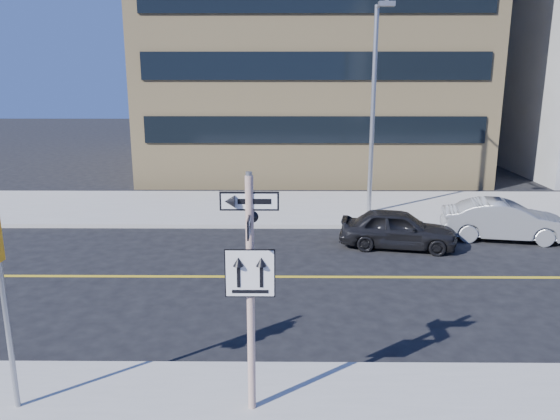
{
  "coord_description": "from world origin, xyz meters",
  "views": [
    {
      "loc": [
        0.54,
        -10.67,
        5.66
      ],
      "look_at": [
        0.42,
        4.0,
        1.98
      ],
      "focal_mm": 35.0,
      "sensor_mm": 36.0,
      "label": 1
    }
  ],
  "objects_px": {
    "parked_car_a": "(398,229)",
    "parked_car_b": "(504,220)",
    "sign_pole": "(250,281)",
    "streetlight_a": "(374,98)"
  },
  "relations": [
    {
      "from": "sign_pole",
      "to": "parked_car_a",
      "type": "bearing_deg",
      "value": 65.04
    },
    {
      "from": "sign_pole",
      "to": "parked_car_a",
      "type": "height_order",
      "value": "sign_pole"
    },
    {
      "from": "sign_pole",
      "to": "parked_car_b",
      "type": "height_order",
      "value": "sign_pole"
    },
    {
      "from": "parked_car_a",
      "to": "streetlight_a",
      "type": "xyz_separation_m",
      "value": [
        -0.32,
        4.0,
        4.1
      ]
    },
    {
      "from": "parked_car_a",
      "to": "sign_pole",
      "type": "bearing_deg",
      "value": 165.61
    },
    {
      "from": "streetlight_a",
      "to": "sign_pole",
      "type": "bearing_deg",
      "value": -106.77
    },
    {
      "from": "sign_pole",
      "to": "streetlight_a",
      "type": "height_order",
      "value": "streetlight_a"
    },
    {
      "from": "parked_car_a",
      "to": "parked_car_b",
      "type": "relative_size",
      "value": 0.91
    },
    {
      "from": "parked_car_b",
      "to": "parked_car_a",
      "type": "bearing_deg",
      "value": 113.57
    },
    {
      "from": "streetlight_a",
      "to": "parked_car_a",
      "type": "bearing_deg",
      "value": -85.48
    }
  ]
}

